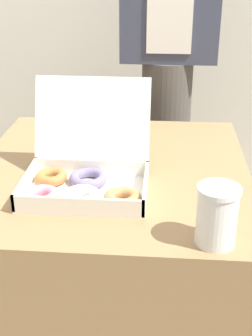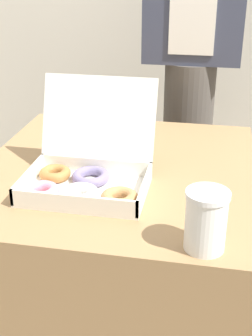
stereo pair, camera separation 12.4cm
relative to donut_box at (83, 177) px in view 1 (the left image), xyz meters
The scene contains 4 objects.
table 0.45m from the donut_box, 69.24° to the left, with size 0.83×0.89×0.74m.
donut_box is the anchor object (origin of this frame).
coffee_cup 0.40m from the donut_box, 33.66° to the right, with size 0.10×0.10×0.14m.
person_customer 0.94m from the donut_box, 76.02° to the left, with size 0.40×0.24×1.75m.
Camera 1 is at (0.15, -1.28, 1.34)m, focal length 50.00 mm.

